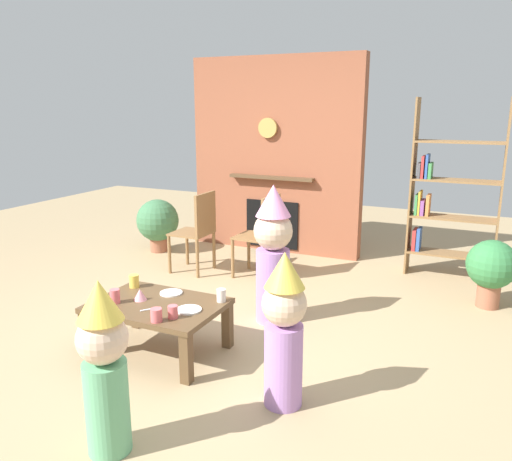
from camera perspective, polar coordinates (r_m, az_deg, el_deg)
ground_plane at (r=4.20m, az=-4.24°, el=-11.84°), size 12.00×12.00×0.00m
brick_fireplace_feature at (r=6.42m, az=2.18°, el=8.23°), size 2.20×0.28×2.40m
bookshelf at (r=5.79m, az=20.52°, el=3.61°), size 0.90×0.28×1.90m
coffee_table at (r=3.91m, az=-10.94°, el=-8.80°), size 0.95×0.67×0.39m
paper_cup_near_left at (r=3.56m, az=-11.07°, el=-9.26°), size 0.08×0.08×0.09m
paper_cup_near_right at (r=3.60m, az=-9.27°, el=-8.95°), size 0.07×0.07×0.09m
paper_cup_center at (r=3.94m, az=-15.48°, el=-7.08°), size 0.07×0.07×0.11m
paper_cup_far_left at (r=3.84m, az=-3.90°, el=-7.23°), size 0.07×0.07×0.10m
paper_cup_far_right at (r=4.23m, az=-13.46°, el=-5.51°), size 0.08×0.08×0.10m
paper_plate_front at (r=3.71m, az=-7.46°, el=-8.78°), size 0.18×0.18×0.01m
paper_plate_rear at (r=4.05m, az=-9.46°, el=-6.89°), size 0.17×0.17×0.01m
birthday_cake_slice at (r=3.96m, az=-12.83°, el=-6.98°), size 0.10×0.10×0.09m
table_fork at (r=3.78m, az=-11.69°, el=-8.59°), size 0.11×0.13×0.01m
child_with_cone_hat at (r=2.85m, az=-16.61°, el=-14.05°), size 0.27×0.27×0.97m
child_in_pink at (r=3.13m, az=3.14°, el=-10.62°), size 0.27×0.27×0.99m
child_by_the_chairs at (r=4.30m, az=1.91°, el=-2.26°), size 0.33×0.33×1.19m
dining_chair_left at (r=5.64m, az=-6.45°, el=0.34°), size 0.40×0.40×0.90m
dining_chair_middle at (r=5.44m, az=0.78°, el=-0.09°), size 0.42×0.42×0.90m
potted_plant_tall at (r=5.13m, az=24.80°, el=-3.74°), size 0.45×0.45×0.64m
potted_plant_short at (r=6.56m, az=-10.92°, el=0.99°), size 0.53×0.53×0.67m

